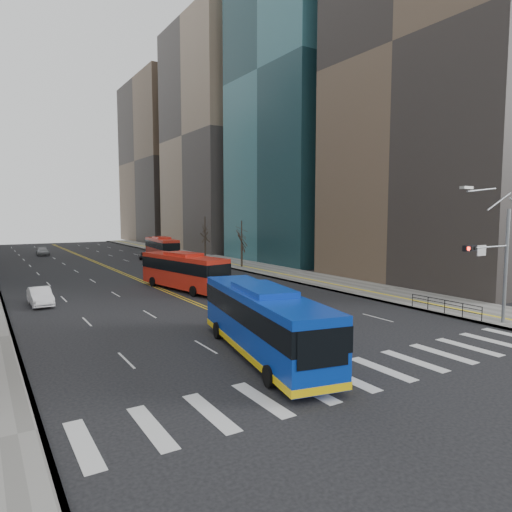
{
  "coord_description": "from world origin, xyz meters",
  "views": [
    {
      "loc": [
        -15.69,
        -15.51,
        7.77
      ],
      "look_at": [
        0.21,
        10.4,
        4.86
      ],
      "focal_mm": 32.0,
      "sensor_mm": 36.0,
      "label": 1
    }
  ],
  "objects": [
    {
      "name": "ground",
      "position": [
        0.0,
        0.0,
        0.0
      ],
      "size": [
        220.0,
        220.0,
        0.0
      ],
      "primitive_type": "plane",
      "color": "black"
    },
    {
      "name": "sidewalk_right",
      "position": [
        17.5,
        45.0,
        0.07
      ],
      "size": [
        7.0,
        130.0,
        0.15
      ],
      "primitive_type": "cube",
      "color": "slate",
      "rests_on": "ground"
    },
    {
      "name": "crosswalk",
      "position": [
        0.0,
        0.0,
        0.01
      ],
      "size": [
        26.7,
        4.0,
        0.01
      ],
      "color": "silver",
      "rests_on": "ground"
    },
    {
      "name": "centerline",
      "position": [
        0.0,
        55.0,
        0.01
      ],
      "size": [
        0.55,
        100.0,
        0.01
      ],
      "color": "gold",
      "rests_on": "ground"
    },
    {
      "name": "office_towers",
      "position": [
        0.12,
        68.51,
        23.92
      ],
      "size": [
        83.0,
        134.0,
        58.0
      ],
      "color": "#9C9C9F",
      "rests_on": "ground"
    },
    {
      "name": "signal_mast",
      "position": [
        13.77,
        2.0,
        4.86
      ],
      "size": [
        5.37,
        0.37,
        9.39
      ],
      "color": "gray",
      "rests_on": "ground"
    },
    {
      "name": "pedestrian_railing",
      "position": [
        14.3,
        6.0,
        0.82
      ],
      "size": [
        0.06,
        6.06,
        1.02
      ],
      "color": "black",
      "rests_on": "sidewalk_right"
    },
    {
      "name": "street_trees",
      "position": [
        -7.18,
        34.55,
        4.87
      ],
      "size": [
        35.2,
        47.2,
        7.6
      ],
      "color": "#30281D",
      "rests_on": "ground"
    },
    {
      "name": "blue_bus",
      "position": [
        -2.74,
        4.86,
        2.01
      ],
      "size": [
        5.29,
        13.54,
        3.83
      ],
      "color": "#0B34B0",
      "rests_on": "ground"
    },
    {
      "name": "red_bus_near",
      "position": [
        1.83,
        27.0,
        2.1
      ],
      "size": [
        4.78,
        12.28,
        3.78
      ],
      "color": "red",
      "rests_on": "ground"
    },
    {
      "name": "red_bus_far",
      "position": [
        10.32,
        56.75,
        2.09
      ],
      "size": [
        3.89,
        12.12,
        3.76
      ],
      "color": "red",
      "rests_on": "ground"
    },
    {
      "name": "car_white",
      "position": [
        -11.42,
        26.01,
        0.75
      ],
      "size": [
        1.72,
        4.62,
        1.51
      ],
      "primitive_type": "imported",
      "rotation": [
        0.0,
        0.0,
        0.03
      ],
      "color": "white",
      "rests_on": "ground"
    },
    {
      "name": "car_dark_mid",
      "position": [
        7.95,
        41.87,
        0.62
      ],
      "size": [
        2.02,
        3.82,
        1.24
      ],
      "primitive_type": "imported",
      "rotation": [
        0.0,
        0.0,
        0.16
      ],
      "color": "black",
      "rests_on": "ground"
    },
    {
      "name": "car_silver",
      "position": [
        -5.68,
        74.93,
        0.72
      ],
      "size": [
        2.28,
        5.08,
        1.44
      ],
      "primitive_type": "imported",
      "rotation": [
        0.0,
        0.0,
        -0.05
      ],
      "color": "gray",
      "rests_on": "ground"
    },
    {
      "name": "car_dark_far",
      "position": [
        7.99,
        58.43,
        0.58
      ],
      "size": [
        2.93,
        4.52,
        1.16
      ],
      "primitive_type": "imported",
      "rotation": [
        0.0,
        0.0,
        -0.26
      ],
      "color": "black",
      "rests_on": "ground"
    }
  ]
}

